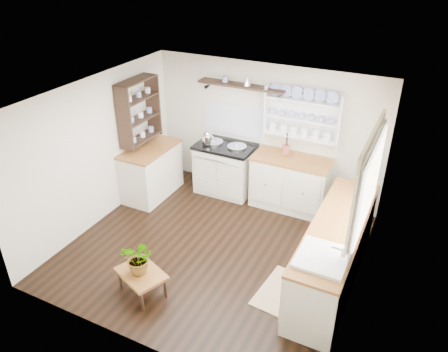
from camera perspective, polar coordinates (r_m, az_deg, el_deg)
The scene contains 19 objects.
floor at distance 6.53m, azimuth -1.29°, elevation -9.39°, with size 4.00×3.80×0.01m, color black.
wall_back at distance 7.45m, azimuth 5.44°, elevation 5.87°, with size 4.00×0.02×2.30m, color beige.
wall_right at distance 5.38m, azimuth 17.88°, elevation -5.15°, with size 0.02×3.80×2.30m, color beige.
wall_left at distance 6.95m, azimuth -16.19°, elevation 3.07°, with size 0.02×3.80×2.30m, color beige.
ceiling at distance 5.42m, azimuth -1.55°, elevation 10.13°, with size 4.00×3.80×0.01m, color white.
window at distance 5.31m, azimuth 18.30°, elevation -0.48°, with size 0.08×1.55×1.22m.
aga_cooker at distance 7.68m, azimuth 0.14°, elevation 1.05°, with size 1.01×0.70×0.93m.
back_cabinets at distance 7.32m, azimuth 8.68°, elevation -0.79°, with size 1.27×0.63×0.90m.
right_cabinets at distance 5.89m, azimuth 14.18°, elevation -9.59°, with size 0.62×2.43×0.90m.
belfast_sink at distance 5.10m, azimuth 12.58°, elevation -11.38°, with size 0.55×0.60×0.45m.
left_cabinets at distance 7.69m, azimuth -9.47°, elevation 0.67°, with size 0.62×1.13×0.90m.
plate_rack at distance 7.08m, azimuth 10.41°, elevation 7.81°, with size 1.20×0.22×0.90m.
high_shelf at distance 7.23m, azimuth 2.34°, elevation 11.65°, with size 1.50×0.29×0.16m.
left_shelving at distance 7.33m, azimuth -11.06°, elevation 8.44°, with size 0.28×0.80×1.05m, color black.
kettle at distance 7.45m, azimuth -2.20°, elevation 5.06°, with size 0.18×0.18×0.22m, color silver, non-canonical shape.
utensil_crock at distance 7.19m, azimuth 8.03°, elevation 3.40°, with size 0.13×0.13×0.15m, color brown.
center_table at distance 5.73m, azimuth -10.75°, elevation -12.60°, with size 0.74×0.64×0.34m.
potted_plant at distance 5.56m, azimuth -11.00°, elevation -10.49°, with size 0.41×0.36×0.46m, color #3F7233.
floor_rug at distance 5.88m, azimuth 7.66°, elevation -14.75°, with size 0.55×0.85×0.02m, color #A0735D.
Camera 1 is at (2.42, -4.53, 4.03)m, focal length 35.00 mm.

